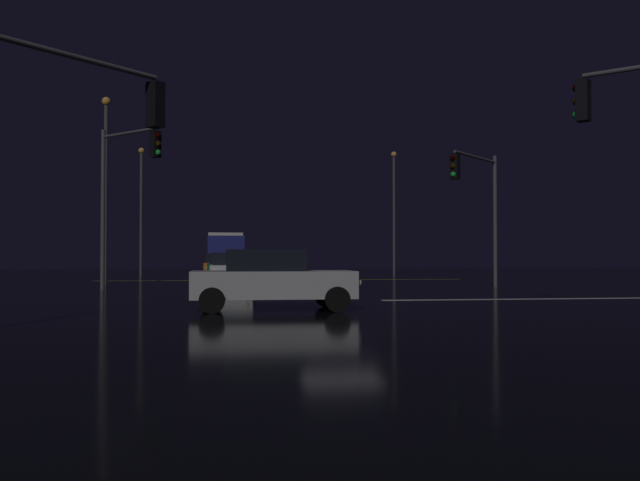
{
  "coord_description": "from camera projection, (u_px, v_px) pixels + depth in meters",
  "views": [
    {
      "loc": [
        -3.86,
        -21.62,
        1.38
      ],
      "look_at": [
        1.05,
        11.87,
        2.18
      ],
      "focal_mm": 39.11,
      "sensor_mm": 36.0,
      "label": 1
    }
  ],
  "objects": [
    {
      "name": "ground",
      "position": [
        342.0,
        302.0,
        21.91
      ],
      "size": [
        120.0,
        120.0,
        0.1
      ],
      "primitive_type": "cube",
      "color": "black"
    },
    {
      "name": "stop_line_north",
      "position": [
        308.0,
        289.0,
        30.09
      ],
      "size": [
        0.35,
        14.17,
        0.01
      ],
      "color": "white",
      "rests_on": "ground"
    },
    {
      "name": "centre_line_ns",
      "position": [
        283.0,
        280.0,
        41.57
      ],
      "size": [
        22.0,
        0.15,
        0.01
      ],
      "color": "yellow",
      "rests_on": "ground"
    },
    {
      "name": "crosswalk_bar_east",
      "position": [
        590.0,
        298.0,
        23.12
      ],
      "size": [
        14.17,
        0.4,
        0.01
      ],
      "color": "white",
      "rests_on": "ground"
    },
    {
      "name": "sedan_white",
      "position": [
        230.0,
        270.0,
        31.38
      ],
      "size": [
        2.02,
        4.33,
        1.57
      ],
      "color": "silver",
      "rests_on": "ground"
    },
    {
      "name": "sedan_green",
      "position": [
        225.0,
        268.0,
        37.05
      ],
      "size": [
        2.02,
        4.33,
        1.57
      ],
      "color": "#14512D",
      "rests_on": "ground"
    },
    {
      "name": "sedan_orange",
      "position": [
        219.0,
        266.0,
        42.68
      ],
      "size": [
        2.02,
        4.33,
        1.57
      ],
      "color": "#C66014",
      "rests_on": "ground"
    },
    {
      "name": "box_truck",
      "position": [
        225.0,
        252.0,
        49.77
      ],
      "size": [
        2.68,
        8.28,
        3.08
      ],
      "color": "navy",
      "rests_on": "ground"
    },
    {
      "name": "sedan_silver_crossing",
      "position": [
        271.0,
        279.0,
        18.06
      ],
      "size": [
        4.33,
        2.02,
        1.57
      ],
      "color": "#B7B7BC",
      "rests_on": "ground"
    },
    {
      "name": "traffic_signal_nw",
      "position": [
        124.0,
        179.0,
        28.52
      ],
      "size": [
        2.68,
        2.68,
        6.75
      ],
      "color": "#4C4C51",
      "rests_on": "ground"
    },
    {
      "name": "traffic_signal_sw",
      "position": [
        51.0,
        123.0,
        13.87
      ],
      "size": [
        3.69,
        3.69,
        5.8
      ],
      "color": "#4C4C51",
      "rests_on": "ground"
    },
    {
      "name": "traffic_signal_ne",
      "position": [
        478.0,
        193.0,
        30.39
      ],
      "size": [
        3.25,
        3.25,
        6.02
      ],
      "color": "#4C4C51",
      "rests_on": "ground"
    },
    {
      "name": "streetlamp_left_far",
      "position": [
        141.0,
        202.0,
        50.23
      ],
      "size": [
        0.44,
        0.44,
        9.28
      ],
      "color": "#424247",
      "rests_on": "ground"
    },
    {
      "name": "streetlamp_left_near",
      "position": [
        106.0,
        177.0,
        34.4
      ],
      "size": [
        0.44,
        0.44,
        9.31
      ],
      "color": "#424247",
      "rests_on": "ground"
    },
    {
      "name": "streetlamp_right_far",
      "position": [
        394.0,
        204.0,
        52.95
      ],
      "size": [
        0.44,
        0.44,
        9.41
      ],
      "color": "#424247",
      "rests_on": "ground"
    }
  ]
}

